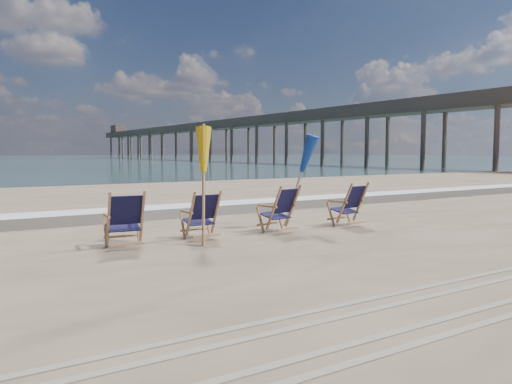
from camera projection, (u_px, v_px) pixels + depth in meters
surf_foam at (151, 208)px, 15.28m from camera, size 200.00×1.40×0.01m
wet_sand_strip at (169, 213)px, 14.01m from camera, size 200.00×2.60×0.00m
tire_tracks at (480, 296)px, 5.90m from camera, size 80.00×1.30×0.01m
beach_chair_0 at (142, 219)px, 8.87m from camera, size 0.75×0.83×1.04m
beach_chair_1 at (216, 214)px, 9.80m from camera, size 0.63×0.70×0.97m
beach_chair_2 at (293, 208)px, 10.65m from camera, size 0.78×0.85×1.03m
beach_chair_3 at (361, 203)px, 11.57m from camera, size 0.74×0.81×1.02m
umbrella_yellow at (203, 154)px, 9.16m from camera, size 0.30×0.30×2.20m
umbrella_blue at (298, 155)px, 11.25m from camera, size 0.30×0.30×2.16m
fishing_pier at (224, 136)px, 90.51m from camera, size 4.40×140.00×9.30m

